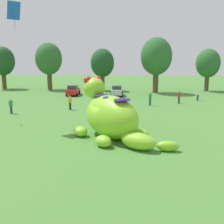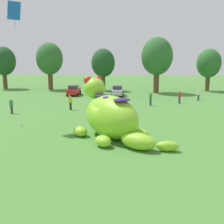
# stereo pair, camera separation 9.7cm
# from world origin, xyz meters

# --- Properties ---
(ground_plane) EXTENTS (160.00, 160.00, 0.00)m
(ground_plane) POSITION_xyz_m (0.00, 0.00, 0.00)
(ground_plane) COLOR #4C8438
(giant_inflatable_creature) EXTENTS (8.18, 7.17, 4.68)m
(giant_inflatable_creature) POSITION_xyz_m (0.41, -0.16, 1.71)
(giant_inflatable_creature) COLOR #8CD12D
(giant_inflatable_creature) RESTS_ON ground
(car_red) EXTENTS (2.07, 4.17, 1.72)m
(car_red) POSITION_xyz_m (-8.32, 23.66, 0.86)
(car_red) COLOR red
(car_red) RESTS_ON ground
(car_white) EXTENTS (2.42, 4.32, 1.72)m
(car_white) POSITION_xyz_m (-5.00, 24.79, 0.86)
(car_white) COLOR white
(car_white) RESTS_ON ground
(car_silver) EXTENTS (2.07, 4.17, 1.72)m
(car_silver) POSITION_xyz_m (-0.97, 23.77, 0.86)
(car_silver) COLOR #B7BABF
(car_silver) RESTS_ON ground
(tree_far_left) EXTENTS (4.74, 4.74, 8.42)m
(tree_far_left) POSITION_xyz_m (-24.55, 32.07, 5.51)
(tree_far_left) COLOR brown
(tree_far_left) RESTS_ON ground
(tree_left) EXTENTS (5.14, 5.14, 9.12)m
(tree_left) POSITION_xyz_m (-14.88, 31.53, 5.97)
(tree_left) COLOR brown
(tree_left) RESTS_ON ground
(tree_mid_left) EXTENTS (4.47, 4.47, 7.93)m
(tree_mid_left) POSITION_xyz_m (-4.32, 31.16, 5.19)
(tree_mid_left) COLOR brown
(tree_mid_left) RESTS_ON ground
(tree_centre_left) EXTENTS (5.51, 5.51, 9.77)m
(tree_centre_left) POSITION_xyz_m (5.61, 28.51, 6.39)
(tree_centre_left) COLOR brown
(tree_centre_left) RESTS_ON ground
(tree_centre) EXTENTS (4.44, 4.44, 7.87)m
(tree_centre) POSITION_xyz_m (15.38, 31.95, 5.15)
(tree_centre) COLOR brown
(tree_centre) RESTS_ON ground
(spectator_near_inflatable) EXTENTS (0.38, 0.26, 1.71)m
(spectator_near_inflatable) POSITION_xyz_m (-11.67, 8.02, 0.85)
(spectator_near_inflatable) COLOR #2D334C
(spectator_near_inflatable) RESTS_ON ground
(spectator_mid_field) EXTENTS (0.38, 0.26, 1.71)m
(spectator_mid_field) POSITION_xyz_m (4.09, 14.90, 0.85)
(spectator_mid_field) COLOR #2D334C
(spectator_mid_field) RESTS_ON ground
(spectator_by_cars) EXTENTS (0.38, 0.26, 1.71)m
(spectator_by_cars) POSITION_xyz_m (8.12, 16.94, 0.85)
(spectator_by_cars) COLOR #2D334C
(spectator_by_cars) RESTS_ON ground
(spectator_wandering) EXTENTS (0.38, 0.26, 1.71)m
(spectator_wandering) POSITION_xyz_m (-5.63, 10.89, 0.85)
(spectator_wandering) COLOR black
(spectator_wandering) RESTS_ON ground
(spectator_far_side) EXTENTS (0.38, 0.26, 1.71)m
(spectator_far_side) POSITION_xyz_m (11.24, 19.76, 0.85)
(spectator_far_side) COLOR #2D334C
(spectator_far_side) RESTS_ON ground
(tethered_flying_kite) EXTENTS (1.13, 1.13, 10.82)m
(tethered_flying_kite) POSITION_xyz_m (-8.15, 2.65, 9.91)
(tethered_flying_kite) COLOR brown
(tethered_flying_kite) RESTS_ON ground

